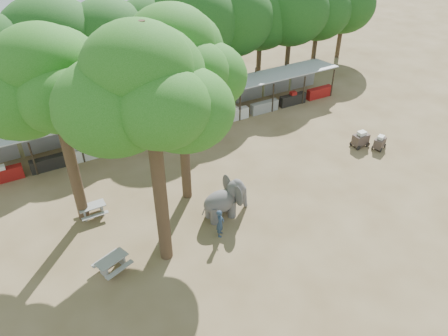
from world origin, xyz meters
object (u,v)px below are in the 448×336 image
yard_tree_back (175,61)px  picnic_table_near (112,263)px  elephant (226,199)px  yard_tree_left (49,84)px  cart_front (380,142)px  handler (220,223)px  cart_back (361,139)px  picnic_table_far (92,209)px  yard_tree_center (144,91)px

yard_tree_back → picnic_table_near: bearing=-145.5°
elephant → picnic_table_near: (-6.94, -1.02, -0.59)m
yard_tree_left → cart_front: 21.89m
elephant → handler: elephant is taller
elephant → cart_back: bearing=7.5°
yard_tree_left → picnic_table_far: (0.63, -0.29, -7.71)m
cart_back → cart_front: bearing=-43.2°
yard_tree_back → cart_back: size_ratio=9.28×
yard_tree_center → cart_back: 18.71m
elephant → picnic_table_near: elephant is taller
yard_tree_back → picnic_table_far: 9.71m
yard_tree_center → yard_tree_back: (3.00, 4.00, -0.67)m
elephant → cart_back: elephant is taller
elephant → cart_front: bearing=2.9°
handler → picnic_table_far: 7.48m
picnic_table_near → picnic_table_far: bearing=67.1°
yard_tree_center → elephant: 9.28m
yard_tree_left → cart_back: yard_tree_left is taller
handler → picnic_table_far: size_ratio=1.14×
elephant → handler: 1.76m
picnic_table_far → cart_front: bearing=-7.5°
picnic_table_near → cart_front: 19.97m
yard_tree_left → elephant: yard_tree_left is taller
yard_tree_left → picnic_table_near: 9.09m
picnic_table_far → cart_back: size_ratio=1.22×
handler → picnic_table_near: bearing=121.6°
yard_tree_left → yard_tree_back: bearing=-9.5°
yard_tree_back → handler: size_ratio=6.65×
picnic_table_far → cart_back: 18.76m
elephant → cart_back: size_ratio=2.35×
yard_tree_left → yard_tree_center: (3.00, -5.00, 1.01)m
handler → cart_front: (14.01, 2.37, -0.35)m
cart_back → picnic_table_near: bearing=-172.3°
yard_tree_center → picnic_table_near: size_ratio=6.16×
yard_tree_back → cart_front: (14.30, -1.80, -8.04)m
cart_back → yard_tree_back: bearing=175.1°
handler → elephant: bearing=-3.6°
yard_tree_center → picnic_table_far: 10.19m
yard_tree_center → yard_tree_back: bearing=53.1°
yard_tree_center → picnic_table_near: bearing=176.0°
cart_back → yard_tree_center: bearing=-170.3°
yard_tree_left → cart_back: size_ratio=9.00×
picnic_table_far → cart_back: (18.69, -1.62, 0.10)m
yard_tree_center → cart_back: yard_tree_center is taller
cart_front → cart_back: cart_back is taller
yard_tree_left → elephant: bearing=-27.3°
elephant → cart_back: 12.11m
yard_tree_center → handler: 8.98m
yard_tree_center → picnic_table_far: yard_tree_center is taller
picnic_table_far → cart_back: cart_back is taller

